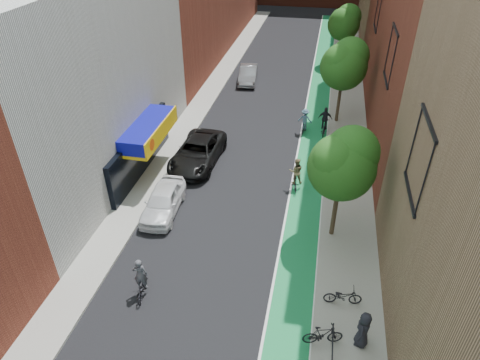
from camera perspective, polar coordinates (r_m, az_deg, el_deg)
The scene contains 17 objects.
bike_lane at distance 37.55m, azimuth 10.26°, elevation 9.16°, with size 2.00×68.00×0.01m, color #136F41.
sidewalk_left at distance 38.91m, azimuth -4.78°, elevation 10.61°, with size 2.00×68.00×0.15m, color gray.
sidewalk_right at distance 37.59m, azimuth 14.11°, elevation 8.81°, with size 3.00×68.00×0.15m, color gray.
building_left_white at distance 28.58m, azimuth -22.08°, elevation 12.19°, with size 8.00×20.00×12.00m, color silver.
tree_near at distance 21.26m, azimuth 13.62°, elevation 2.31°, with size 3.40×3.36×6.42m.
tree_mid at distance 33.95m, azimuth 13.79°, elevation 14.93°, with size 3.55×3.53×6.74m.
tree_far at distance 47.53m, azimuth 13.76°, elevation 19.83°, with size 3.30×3.25×6.21m.
parked_car_white at distance 24.96m, azimuth -10.21°, elevation -2.76°, with size 1.82×4.51×1.54m, color white.
parked_car_black at distance 29.19m, azimuth -5.68°, elevation 3.72°, with size 2.76×5.99×1.66m, color black.
parked_car_silver at distance 42.74m, azimuth 1.11°, elevation 13.92°, with size 1.62×4.65×1.53m, color gray.
cyclist_lead at distance 20.52m, azimuth -13.05°, elevation -13.22°, with size 0.86×1.67×2.10m.
cyclist_lane_near at distance 26.68m, azimuth 7.43°, elevation 0.57°, with size 0.95×1.69×2.09m.
cyclist_lane_mid at distance 33.47m, azimuth 11.22°, elevation 7.33°, with size 1.07×1.90×2.12m.
cyclist_lane_far at distance 33.20m, azimuth 8.63°, elevation 7.62°, with size 1.14×1.53×1.98m.
parked_bike_near at distance 20.21m, azimuth 13.54°, elevation -14.80°, with size 0.59×1.70×0.89m, color black.
parked_bike_mid at distance 18.68m, azimuth 11.00°, elevation -19.61°, with size 0.47×1.68×1.01m, color black.
pedestrian at distance 18.71m, azimuth 16.12°, elevation -18.59°, with size 0.86×0.56×1.77m, color black.
Camera 1 is at (4.28, -8.19, 15.53)m, focal length 32.00 mm.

